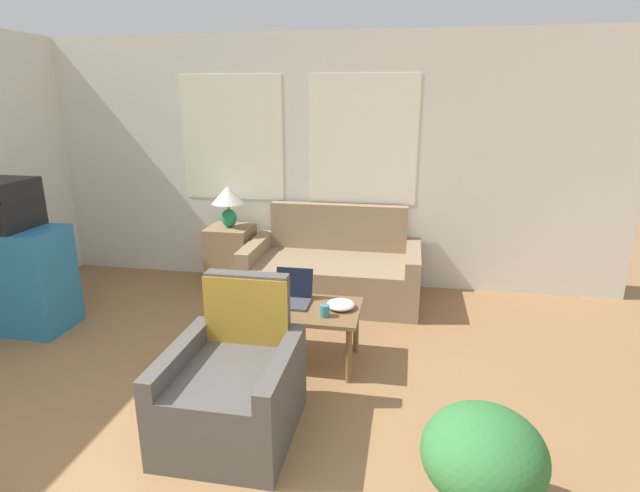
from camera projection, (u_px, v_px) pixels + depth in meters
wall_back at (305, 163)px, 5.28m from camera, size 6.60×0.06×2.60m
couch at (333, 272)px, 5.07m from camera, size 1.72×0.91×0.90m
armchair at (235, 389)px, 3.02m from camera, size 0.74×0.83×0.91m
tv_dresser at (12, 278)px, 4.35m from camera, size 0.96×0.52×0.91m
side_table at (231, 256)px, 5.37m from camera, size 0.45×0.45×0.65m
table_lamp at (228, 199)px, 5.20m from camera, size 0.34×0.34×0.44m
coffee_table at (304, 314)px, 3.77m from camera, size 0.85×0.56×0.45m
laptop at (292, 296)px, 3.83m from camera, size 0.29×0.29×0.24m
cup_navy at (325, 311)px, 3.59m from camera, size 0.07×0.07×0.09m
snack_bowl at (341, 305)px, 3.72m from camera, size 0.21×0.21×0.06m
potted_plant at (483, 461)px, 2.29m from camera, size 0.57×0.57×0.62m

